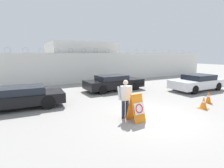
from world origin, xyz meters
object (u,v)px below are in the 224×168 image
(barricade_sign, at_px, (137,108))
(parked_car_rear_sedan, at_px, (114,82))
(traffic_cone_near, at_px, (209,97))
(security_guard, at_px, (125,97))
(parked_car_far_side, at_px, (197,82))
(parked_car_front_coupe, at_px, (18,97))
(traffic_cone_mid, at_px, (203,103))

(barricade_sign, distance_m, parked_car_rear_sedan, 6.64)
(traffic_cone_near, height_order, parked_car_rear_sedan, parked_car_rear_sedan)
(security_guard, xyz_separation_m, traffic_cone_near, (5.65, -0.25, -0.61))
(security_guard, distance_m, parked_car_far_side, 8.80)
(traffic_cone_near, bearing_deg, barricade_sign, -177.05)
(security_guard, height_order, parked_car_front_coupe, security_guard)
(traffic_cone_near, bearing_deg, traffic_cone_mid, -156.80)
(security_guard, xyz_separation_m, parked_car_front_coupe, (-4.20, 3.93, -0.36))
(parked_car_rear_sedan, distance_m, parked_car_far_side, 6.66)
(traffic_cone_near, height_order, parked_car_front_coupe, parked_car_front_coupe)
(security_guard, xyz_separation_m, parked_car_rear_sedan, (2.55, 5.69, -0.34))
(barricade_sign, bearing_deg, traffic_cone_mid, -8.18)
(security_guard, bearing_deg, barricade_sign, 126.94)
(security_guard, height_order, parked_car_far_side, security_guard)
(barricade_sign, relative_size, traffic_cone_mid, 1.86)
(traffic_cone_near, xyz_separation_m, parked_car_far_side, (2.77, 2.79, 0.28))
(barricade_sign, distance_m, security_guard, 0.69)
(security_guard, relative_size, parked_car_far_side, 0.39)
(parked_car_rear_sedan, bearing_deg, parked_car_far_side, -29.69)
(security_guard, bearing_deg, parked_car_far_side, -150.39)
(traffic_cone_mid, bearing_deg, parked_car_rear_sedan, 105.93)
(security_guard, bearing_deg, parked_car_rear_sedan, -101.38)
(traffic_cone_mid, distance_m, parked_car_far_side, 5.23)
(parked_car_front_coupe, distance_m, parked_car_rear_sedan, 6.98)
(barricade_sign, bearing_deg, parked_car_rear_sedan, 64.92)
(barricade_sign, bearing_deg, parked_car_front_coupe, 130.23)
(security_guard, xyz_separation_m, parked_car_far_side, (8.42, 2.55, -0.33))
(traffic_cone_mid, distance_m, parked_car_rear_sedan, 6.74)
(security_guard, height_order, traffic_cone_near, security_guard)
(barricade_sign, height_order, security_guard, security_guard)
(traffic_cone_near, bearing_deg, parked_car_far_side, 45.29)
(parked_car_front_coupe, xyz_separation_m, parked_car_far_side, (12.62, -1.38, 0.03))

